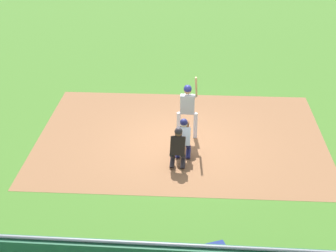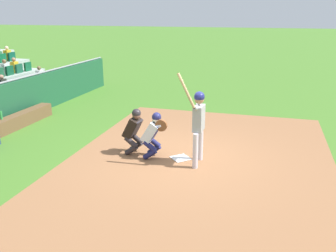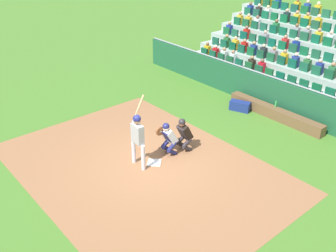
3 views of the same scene
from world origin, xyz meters
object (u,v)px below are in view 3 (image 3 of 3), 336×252
at_px(batter_at_plate, 138,134).
at_px(dugout_bench, 275,113).
at_px(equipment_duffel_bag, 240,106).
at_px(home_plate_marker, 154,163).
at_px(water_bottle_on_bench, 276,104).
at_px(catcher_crouching, 168,136).
at_px(home_plate_umpire, 184,133).

height_order(batter_at_plate, dugout_bench, batter_at_plate).
xyz_separation_m(dugout_bench, equipment_duffel_bag, (1.37, 0.55, -0.02)).
xyz_separation_m(home_plate_marker, equipment_duffel_bag, (0.90, -5.31, 0.19)).
xyz_separation_m(dugout_bench, water_bottle_on_bench, (0.05, -0.08, 0.36)).
relative_size(home_plate_marker, equipment_duffel_bag, 0.52).
height_order(batter_at_plate, equipment_duffel_bag, batter_at_plate).
distance_m(catcher_crouching, water_bottle_on_bench, 5.26).
xyz_separation_m(home_plate_umpire, water_bottle_on_bench, (-0.41, -4.64, -0.12)).
bearing_deg(catcher_crouching, home_plate_umpire, -103.53).
relative_size(home_plate_umpire, equipment_duffel_bag, 1.50).
distance_m(home_plate_umpire, water_bottle_on_bench, 4.66).
xyz_separation_m(batter_at_plate, water_bottle_on_bench, (-0.62, -6.42, -0.60)).
xyz_separation_m(catcher_crouching, dugout_bench, (-0.60, -5.16, -0.48)).
bearing_deg(equipment_duffel_bag, home_plate_marker, 77.15).
xyz_separation_m(catcher_crouching, home_plate_umpire, (-0.14, -0.60, -0.01)).
distance_m(home_plate_marker, dugout_bench, 5.88).
relative_size(batter_at_plate, dugout_bench, 0.53).
bearing_deg(dugout_bench, water_bottle_on_bench, -56.41).
relative_size(dugout_bench, water_bottle_on_bench, 16.10).
bearing_deg(batter_at_plate, home_plate_marker, -112.55).
bearing_deg(batter_at_plate, home_plate_umpire, -96.72).
bearing_deg(equipment_duffel_bag, dugout_bench, 179.39).
distance_m(water_bottle_on_bench, equipment_duffel_bag, 1.51).
height_order(batter_at_plate, catcher_crouching, batter_at_plate).
bearing_deg(water_bottle_on_bench, equipment_duffel_bag, 25.36).
bearing_deg(batter_at_plate, water_bottle_on_bench, -95.51).
relative_size(home_plate_umpire, dugout_bench, 0.29).
bearing_deg(dugout_bench, batter_at_plate, 83.97).
distance_m(batter_at_plate, home_plate_umpire, 1.86).
xyz_separation_m(home_plate_marker, water_bottle_on_bench, (-0.42, -5.93, 0.56)).
xyz_separation_m(home_plate_marker, dugout_bench, (-0.47, -5.86, 0.20)).
bearing_deg(water_bottle_on_bench, dugout_bench, 123.59).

